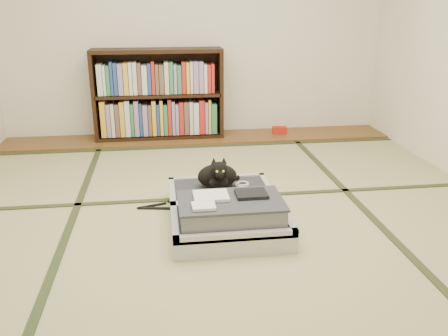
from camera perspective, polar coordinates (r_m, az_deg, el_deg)
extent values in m
plane|color=tan|center=(3.16, -0.05, -6.43)|extent=(4.50, 4.50, 0.00)
cube|color=brown|center=(5.02, -3.10, 3.65)|extent=(4.00, 0.50, 0.02)
cube|color=red|center=(5.18, 6.69, 4.56)|extent=(0.16, 0.11, 0.07)
plane|color=silver|center=(5.08, -3.60, 17.44)|extent=(4.00, 0.00, 4.00)
plane|color=silver|center=(0.71, 25.06, 2.36)|extent=(4.00, 0.00, 4.00)
cube|color=#2D381E|center=(3.20, -18.24, -7.10)|extent=(0.05, 4.50, 0.01)
cube|color=#2D381E|center=(3.43, 16.83, -5.11)|extent=(0.05, 4.50, 0.01)
cube|color=#2D381E|center=(3.52, -0.92, -3.54)|extent=(4.00, 0.05, 0.01)
cube|color=#2D381E|center=(4.74, -2.79, 2.59)|extent=(4.00, 0.05, 0.01)
cube|color=black|center=(5.02, -15.27, 8.37)|extent=(0.04, 0.30, 0.85)
cube|color=black|center=(5.01, -0.48, 9.04)|extent=(0.04, 0.30, 0.85)
cube|color=black|center=(5.07, -7.66, 3.89)|extent=(1.32, 0.30, 0.04)
cube|color=black|center=(4.91, -8.13, 13.82)|extent=(1.32, 0.30, 0.04)
cube|color=black|center=(4.97, -7.88, 8.75)|extent=(1.26, 0.30, 0.03)
cube|color=black|center=(5.11, -7.89, 9.07)|extent=(1.32, 0.02, 0.85)
cube|color=gray|center=(5.00, -7.77, 6.26)|extent=(1.18, 0.21, 0.36)
cube|color=gray|center=(4.92, -7.99, 10.88)|extent=(1.18, 0.21, 0.32)
cube|color=#BCBCC1|center=(2.92, 0.80, -7.41)|extent=(0.71, 0.48, 0.12)
cube|color=#2F2E36|center=(2.91, 0.81, -6.84)|extent=(0.64, 0.40, 0.09)
cube|color=#BCBCC1|center=(2.70, 1.50, -8.24)|extent=(0.71, 0.04, 0.05)
cube|color=#BCBCC1|center=(3.09, 0.21, -4.47)|extent=(0.71, 0.04, 0.05)
cube|color=#BCBCC1|center=(2.86, -5.95, -6.59)|extent=(0.04, 0.48, 0.05)
cube|color=#BCBCC1|center=(2.95, 7.35, -5.80)|extent=(0.04, 0.48, 0.05)
cube|color=#BCBCC1|center=(3.35, -0.40, -3.74)|extent=(0.71, 0.48, 0.12)
cube|color=#2F2E36|center=(3.33, -0.40, -3.23)|extent=(0.64, 0.40, 0.09)
cube|color=#BCBCC1|center=(3.12, 0.11, -4.19)|extent=(0.71, 0.04, 0.05)
cube|color=#BCBCC1|center=(3.52, -0.86, -1.34)|extent=(0.71, 0.04, 0.05)
cube|color=#BCBCC1|center=(3.30, -6.25, -2.96)|extent=(0.04, 0.48, 0.05)
cube|color=#BCBCC1|center=(3.38, 5.30, -2.38)|extent=(0.04, 0.48, 0.05)
cylinder|color=black|center=(3.10, 0.16, -4.25)|extent=(0.64, 0.02, 0.02)
cube|color=gray|center=(2.87, 0.81, -5.29)|extent=(0.61, 0.37, 0.12)
cube|color=#3C3D44|center=(2.84, 0.82, -3.98)|extent=(0.63, 0.39, 0.01)
cube|color=silver|center=(2.86, -1.59, -3.37)|extent=(0.21, 0.17, 0.02)
cube|color=black|center=(2.90, 3.30, -3.11)|extent=(0.19, 0.15, 0.02)
cube|color=silver|center=(2.73, -2.46, -4.59)|extent=(0.13, 0.11, 0.02)
cube|color=white|center=(2.70, -2.95, -9.74)|extent=(0.06, 0.01, 0.04)
cube|color=white|center=(2.71, -0.50, -9.82)|extent=(0.05, 0.01, 0.03)
cube|color=orange|center=(2.76, 6.47, -9.08)|extent=(0.05, 0.01, 0.03)
cube|color=#197F33|center=(2.74, 5.12, -8.85)|extent=(0.04, 0.01, 0.03)
ellipsoid|color=black|center=(3.32, -0.81, -0.98)|extent=(0.28, 0.18, 0.17)
ellipsoid|color=black|center=(3.25, -0.64, -1.79)|extent=(0.14, 0.10, 0.10)
ellipsoid|color=black|center=(3.18, -0.58, -0.22)|extent=(0.12, 0.11, 0.11)
sphere|color=black|center=(3.15, -0.47, -0.84)|extent=(0.05, 0.05, 0.05)
cone|color=black|center=(3.18, -1.24, 0.84)|extent=(0.04, 0.05, 0.06)
cone|color=black|center=(3.19, -0.02, 0.89)|extent=(0.04, 0.05, 0.06)
sphere|color=#A5BF33|center=(3.13, -0.85, -0.43)|extent=(0.02, 0.02, 0.02)
sphere|color=#A5BF33|center=(3.14, -0.09, -0.40)|extent=(0.02, 0.02, 0.02)
cylinder|color=black|center=(3.43, 0.60, -1.38)|extent=(0.17, 0.10, 0.03)
torus|color=white|center=(3.38, 2.19, -2.01)|extent=(0.10, 0.10, 0.01)
torus|color=white|center=(3.37, 2.28, -1.85)|extent=(0.08, 0.08, 0.01)
cube|color=black|center=(3.35, -6.49, -4.85)|extent=(0.43, 0.09, 0.01)
cube|color=black|center=(3.41, -8.69, -4.50)|extent=(0.21, 0.08, 0.01)
cube|color=black|center=(3.41, -4.35, -4.30)|extent=(0.14, 0.18, 0.01)
cylinder|color=black|center=(3.49, -6.56, -3.84)|extent=(0.04, 0.08, 0.01)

